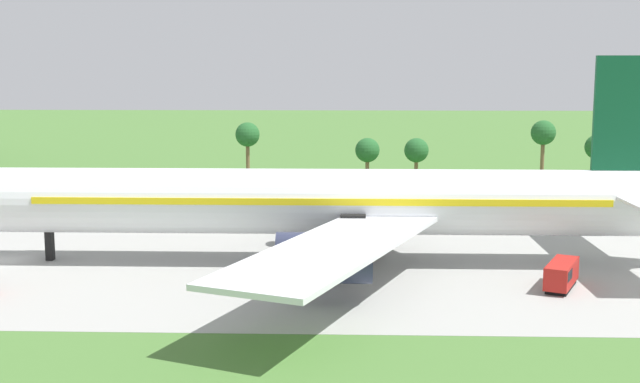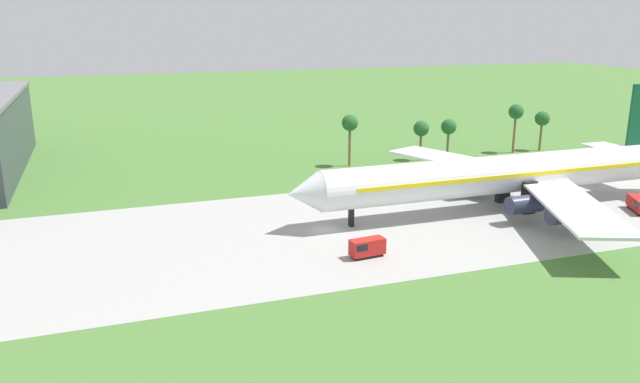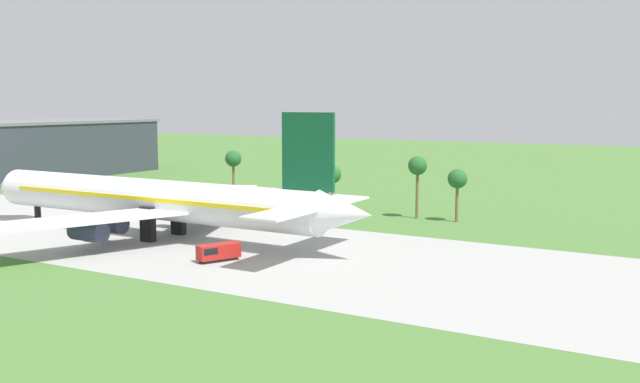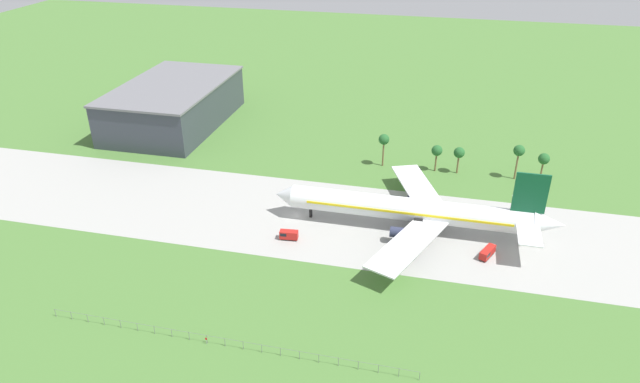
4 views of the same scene
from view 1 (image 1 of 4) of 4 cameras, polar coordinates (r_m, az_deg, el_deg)
ground_plane at (r=87.81m, az=-21.37°, el=-4.58°), size 600.00×600.00×0.00m
taxiway_strip at (r=87.81m, az=-21.37°, el=-4.57°), size 320.00×44.00×0.02m
jet_airliner at (r=79.70m, az=1.29°, el=-0.76°), size 78.79×62.31×20.55m
baggage_tug at (r=74.13m, az=16.77°, el=-5.70°), size 4.38×6.33×2.41m
palm_tree_row at (r=118.90m, az=8.09°, el=3.33°), size 54.81×3.60×11.89m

